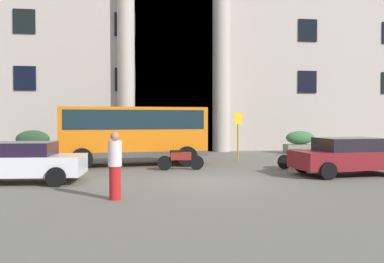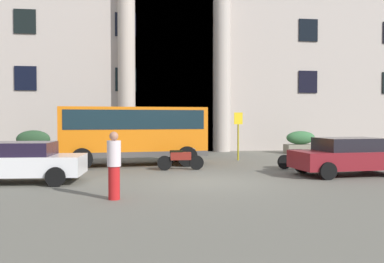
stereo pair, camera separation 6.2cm
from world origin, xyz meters
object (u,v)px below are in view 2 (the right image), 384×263
Objects in this scene: hedge_planter_far_east at (33,144)px; hedge_planter_entrance_right at (301,143)px; hedge_planter_entrance_left at (148,143)px; pedestrian_man_crossing at (114,165)px; orange_minibus at (133,131)px; parked_compact_extra at (349,156)px; parked_hatchback_near at (17,162)px; motorcycle_near_kerb at (299,158)px; bus_stop_sign at (238,131)px; motorcycle_far_end at (180,159)px.

hedge_planter_entrance_right is at bearing -0.76° from hedge_planter_far_east.
pedestrian_man_crossing is (-1.29, -12.74, 0.17)m from hedge_planter_entrance_left.
orange_minibus is 7.78m from hedge_planter_far_east.
hedge_planter_entrance_left is 0.40× the size of parked_compact_extra.
parked_hatchback_near is 2.21× the size of motorcycle_near_kerb.
bus_stop_sign is 6.15m from hedge_planter_entrance_right.
pedestrian_man_crossing reaches higher than hedge_planter_entrance_right.
bus_stop_sign is 5.04m from motorcycle_far_end.
orange_minibus is 3.45× the size of motorcycle_far_end.
orange_minibus is at bearing -164.74° from bus_stop_sign.
hedge_planter_far_east is 10.59m from motorcycle_far_end.
bus_stop_sign is 6.62m from parked_compact_extra.
motorcycle_far_end is at bearing -54.79° from orange_minibus.
pedestrian_man_crossing is at bearing -147.38° from motorcycle_near_kerb.
parked_hatchback_near is (-9.05, -6.25, -0.81)m from bus_stop_sign.
motorcycle_near_kerb is (-3.19, -7.42, -0.20)m from hedge_planter_entrance_right.
pedestrian_man_crossing reaches higher than parked_compact_extra.
parked_compact_extra is 2.17× the size of motorcycle_near_kerb.
bus_stop_sign reaches higher than hedge_planter_entrance_left.
hedge_planter_entrance_left is 9.30m from motorcycle_near_kerb.
pedestrian_man_crossing is at bearing -95.79° from hedge_planter_entrance_left.
orange_minibus is at bearing -27.61° from pedestrian_man_crossing.
hedge_planter_entrance_right is at bearing 2.70° from hedge_planter_entrance_left.
bus_stop_sign is at bearing -19.56° from hedge_planter_far_east.
bus_stop_sign reaches higher than hedge_planter_entrance_right.
parked_hatchback_near is (-4.58, -9.47, -0.03)m from hedge_planter_entrance_left.
parked_compact_extra is (2.74, -5.97, -0.79)m from bus_stop_sign.
orange_minibus reaches higher than hedge_planter_entrance_right.
pedestrian_man_crossing is (-10.62, -13.18, 0.24)m from hedge_planter_entrance_right.
motorcycle_far_end is (1.08, -6.81, -0.28)m from hedge_planter_entrance_left.
motorcycle_far_end is at bearing -45.99° from pedestrian_man_crossing.
hedge_planter_far_east reaches higher than parked_hatchback_near.
bus_stop_sign reaches higher than parked_compact_extra.
orange_minibus is at bearing 156.44° from motorcycle_near_kerb.
parked_compact_extra is 9.21m from pedestrian_man_crossing.
pedestrian_man_crossing is (5.14, -13.39, 0.19)m from hedge_planter_far_east.
parked_compact_extra is at bearing -69.50° from motorcycle_near_kerb.
parked_compact_extra is at bearing -65.33° from bus_stop_sign.
hedge_planter_far_east is 0.44× the size of parked_hatchback_near.
bus_stop_sign is at bearing 8.98° from orange_minibus.
hedge_planter_entrance_right is at bearing 73.55° from parked_compact_extra.
hedge_planter_entrance_left is 0.89× the size of motorcycle_far_end.
hedge_planter_entrance_right is at bearing 39.16° from parked_hatchback_near.
pedestrian_man_crossing is (3.29, -3.27, 0.20)m from parked_hatchback_near.
bus_stop_sign reaches higher than motorcycle_near_kerb.
motorcycle_near_kerb is (10.72, 2.49, -0.25)m from parked_hatchback_near.
orange_minibus is 3.37× the size of motorcycle_near_kerb.
motorcycle_near_kerb is at bearing -65.93° from bus_stop_sign.
motorcycle_near_kerb is 5.07m from motorcycle_far_end.
parked_compact_extra reaches higher than hedge_planter_entrance_right.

